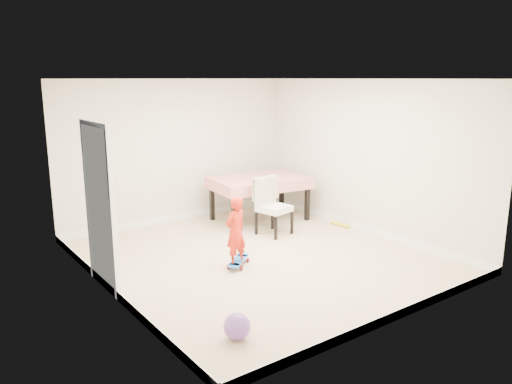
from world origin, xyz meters
TOP-DOWN VIEW (x-y plane):
  - ground at (0.00, 0.00)m, footprint 5.00×5.00m
  - ceiling at (0.00, 0.00)m, footprint 4.50×5.00m
  - wall_back at (0.00, 2.48)m, footprint 4.50×0.04m
  - wall_front at (0.00, -2.48)m, footprint 4.50×0.04m
  - wall_left at (-2.23, 0.00)m, footprint 0.04×5.00m
  - wall_right at (2.23, 0.00)m, footprint 0.04×5.00m
  - door at (-2.22, 0.30)m, footprint 0.11×0.94m
  - baseboard_back at (0.00, 2.49)m, footprint 4.50×0.02m
  - baseboard_front at (0.00, -2.49)m, footprint 4.50×0.02m
  - baseboard_left at (-2.24, 0.00)m, footprint 0.02×5.00m
  - baseboard_right at (2.24, 0.00)m, footprint 0.02×5.00m
  - dining_table at (1.21, 1.61)m, footprint 1.85×1.28m
  - dining_chair at (0.89, 0.76)m, footprint 0.65×0.71m
  - skateboard at (-0.43, -0.10)m, footprint 0.60×0.54m
  - child at (-0.50, -0.14)m, footprint 0.41×0.31m
  - balloon at (-1.60, -1.80)m, footprint 0.28×0.28m
  - foam_toy at (2.14, 0.42)m, footprint 0.08×0.40m

SIDE VIEW (x-z plane):
  - ground at x=0.00m, z-range 0.00..0.00m
  - foam_toy at x=2.14m, z-range 0.00..0.06m
  - skateboard at x=-0.43m, z-range 0.00..0.09m
  - baseboard_back at x=0.00m, z-range 0.00..0.12m
  - baseboard_front at x=0.00m, z-range 0.00..0.12m
  - baseboard_left at x=-2.24m, z-range 0.00..0.12m
  - baseboard_right at x=2.24m, z-range 0.00..0.12m
  - balloon at x=-1.60m, z-range 0.00..0.28m
  - dining_table at x=1.21m, z-range 0.00..0.82m
  - dining_chair at x=0.89m, z-range 0.00..0.98m
  - child at x=-0.50m, z-range 0.00..0.99m
  - door at x=-2.22m, z-range -0.03..2.08m
  - wall_back at x=0.00m, z-range 0.00..2.60m
  - wall_front at x=0.00m, z-range 0.00..2.60m
  - wall_left at x=-2.23m, z-range 0.00..2.60m
  - wall_right at x=2.23m, z-range 0.00..2.60m
  - ceiling at x=0.00m, z-range 2.56..2.60m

